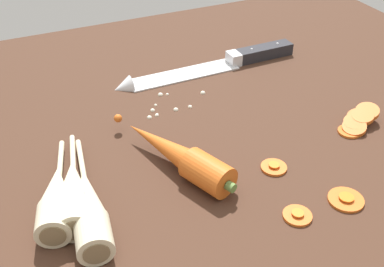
# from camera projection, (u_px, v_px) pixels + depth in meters

# --- Properties ---
(ground_plane) EXTENTS (1.20, 0.90, 0.04)m
(ground_plane) POSITION_uv_depth(u_px,v_px,m) (186.00, 146.00, 0.69)
(ground_plane) COLOR #42281C
(chefs_knife) EXTENTS (0.35, 0.05, 0.04)m
(chefs_knife) POSITION_uv_depth(u_px,v_px,m) (205.00, 67.00, 0.84)
(chefs_knife) COLOR silver
(chefs_knife) RESTS_ON ground_plane
(whole_carrot) EXTENTS (0.10, 0.21, 0.04)m
(whole_carrot) POSITION_uv_depth(u_px,v_px,m) (179.00, 155.00, 0.61)
(whole_carrot) COLOR #D6601E
(whole_carrot) RESTS_ON ground_plane
(parsnip_front) EXTENTS (0.07, 0.18, 0.04)m
(parsnip_front) POSITION_uv_depth(u_px,v_px,m) (56.00, 199.00, 0.54)
(parsnip_front) COLOR beige
(parsnip_front) RESTS_ON ground_plane
(parsnip_mid_left) EXTENTS (0.06, 0.19, 0.04)m
(parsnip_mid_left) POSITION_uv_depth(u_px,v_px,m) (73.00, 193.00, 0.55)
(parsnip_mid_left) COLOR beige
(parsnip_mid_left) RESTS_ON ground_plane
(parsnip_mid_right) EXTENTS (0.06, 0.21, 0.04)m
(parsnip_mid_right) POSITION_uv_depth(u_px,v_px,m) (89.00, 208.00, 0.53)
(parsnip_mid_right) COLOR beige
(parsnip_mid_right) RESTS_ON ground_plane
(carrot_slice_stack) EXTENTS (0.08, 0.05, 0.03)m
(carrot_slice_stack) POSITION_uv_depth(u_px,v_px,m) (358.00, 121.00, 0.69)
(carrot_slice_stack) COLOR #D6601E
(carrot_slice_stack) RESTS_ON ground_plane
(carrot_slice_stray_near) EXTENTS (0.03, 0.03, 0.01)m
(carrot_slice_stray_near) POSITION_uv_depth(u_px,v_px,m) (274.00, 166.00, 0.62)
(carrot_slice_stray_near) COLOR #D6601E
(carrot_slice_stray_near) RESTS_ON ground_plane
(carrot_slice_stray_mid) EXTENTS (0.04, 0.04, 0.01)m
(carrot_slice_stray_mid) POSITION_uv_depth(u_px,v_px,m) (346.00, 199.00, 0.57)
(carrot_slice_stray_mid) COLOR #D6601E
(carrot_slice_stray_mid) RESTS_ON ground_plane
(carrot_slice_stray_far) EXTENTS (0.03, 0.03, 0.01)m
(carrot_slice_stray_far) POSITION_uv_depth(u_px,v_px,m) (298.00, 215.00, 0.55)
(carrot_slice_stray_far) COLOR #D6601E
(carrot_slice_stray_far) RESTS_ON ground_plane
(mince_crumbs) EXTENTS (0.12, 0.11, 0.01)m
(mince_crumbs) POSITION_uv_depth(u_px,v_px,m) (174.00, 94.00, 0.77)
(mince_crumbs) COLOR silver
(mince_crumbs) RESTS_ON ground_plane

